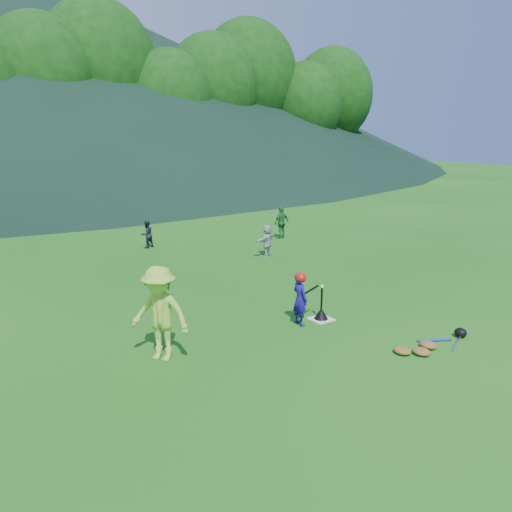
% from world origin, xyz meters
% --- Properties ---
extents(ground, '(120.00, 120.00, 0.00)m').
position_xyz_m(ground, '(0.00, 0.00, 0.00)').
color(ground, '#165413').
rests_on(ground, ground).
extents(home_plate, '(0.45, 0.45, 0.02)m').
position_xyz_m(home_plate, '(0.00, 0.00, 0.01)').
color(home_plate, silver).
rests_on(home_plate, ground).
extents(baseball, '(0.08, 0.08, 0.08)m').
position_xyz_m(baseball, '(0.00, 0.00, 0.74)').
color(baseball, white).
rests_on(baseball, batting_tee).
extents(batter_child, '(0.28, 0.41, 1.10)m').
position_xyz_m(batter_child, '(-0.56, 0.04, 0.55)').
color(batter_child, navy).
rests_on(batter_child, ground).
extents(adult_coach, '(1.16, 1.24, 1.68)m').
position_xyz_m(adult_coach, '(-3.61, 0.10, 0.84)').
color(adult_coach, '#9CCC3C').
rests_on(adult_coach, ground).
extents(fielder_b, '(0.55, 0.49, 0.96)m').
position_xyz_m(fielder_b, '(-0.40, 8.75, 0.48)').
color(fielder_b, black).
rests_on(fielder_b, ground).
extents(fielder_c, '(0.76, 0.41, 1.23)m').
position_xyz_m(fielder_c, '(4.51, 7.47, 0.61)').
color(fielder_c, '#216E33').
rests_on(fielder_c, ground).
extents(fielder_d, '(1.01, 0.72, 1.05)m').
position_xyz_m(fielder_d, '(2.37, 5.40, 0.53)').
color(fielder_d, '#B8B8B8').
rests_on(fielder_d, ground).
extents(batting_tee, '(0.30, 0.30, 0.68)m').
position_xyz_m(batting_tee, '(0.00, 0.00, 0.13)').
color(batting_tee, black).
rests_on(batting_tee, home_plate).
extents(batter_gear, '(0.72, 0.28, 0.46)m').
position_xyz_m(batter_gear, '(-0.54, 0.04, 0.99)').
color(batter_gear, red).
rests_on(batter_gear, ground).
extents(equipment_pile, '(1.80, 0.71, 0.19)m').
position_xyz_m(equipment_pile, '(0.68, -2.24, 0.07)').
color(equipment_pile, olive).
rests_on(equipment_pile, ground).
extents(outfield_fence, '(70.07, 0.08, 1.33)m').
position_xyz_m(outfield_fence, '(0.00, 28.00, 0.70)').
color(outfield_fence, gray).
rests_on(outfield_fence, ground).
extents(tree_line, '(70.04, 11.40, 14.82)m').
position_xyz_m(tree_line, '(0.20, 33.83, 8.21)').
color(tree_line, '#382314').
rests_on(tree_line, ground).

